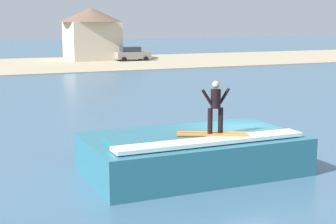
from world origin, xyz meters
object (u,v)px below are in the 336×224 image
surfboard (212,134)px  house_gabled_white (92,31)px  surfer (216,104)px  car_far_shore (132,54)px  wave_crest (193,153)px

surfboard → house_gabled_white: size_ratio=0.27×
house_gabled_white → surfer: bearing=-100.9°
house_gabled_white → car_far_shore: bearing=-41.6°
surfer → house_gabled_white: bearing=79.1°
wave_crest → surfboard: surfboard is taller
wave_crest → surfer: 1.94m
surfboard → house_gabled_white: house_gabled_white is taller
surfboard → wave_crest: bearing=112.5°
surfboard → house_gabled_white: bearing=79.0°
surfer → surfboard: bearing=165.2°
surfer → house_gabled_white: house_gabled_white is taller
car_far_shore → surfboard: bearing=-106.6°
wave_crest → surfer: size_ratio=4.20×
car_far_shore → house_gabled_white: size_ratio=0.54×
surfboard → car_far_shore: 49.97m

